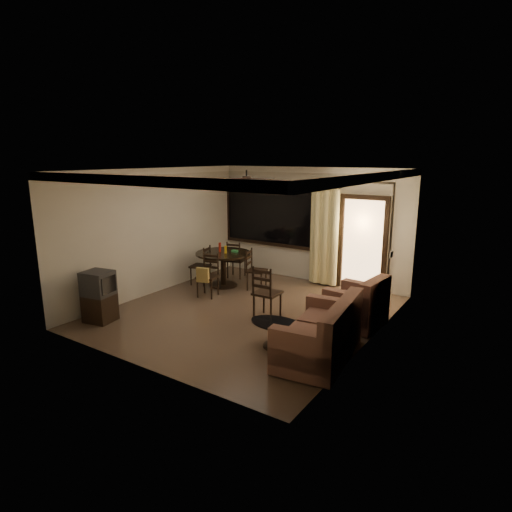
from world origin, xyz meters
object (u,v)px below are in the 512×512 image
Objects in this scene: dining_chair_north at (236,267)px; armchair at (359,306)px; dining_table at (223,260)px; dining_chair_west at (201,273)px; tv_cabinet at (99,296)px; side_chair at (267,302)px; coffee_table at (277,331)px; dining_chair_east at (256,278)px; dining_chair_south at (208,283)px; sofa at (323,336)px.

dining_chair_north reaches higher than armchair.
dining_chair_west is at bearing -160.30° from dining_table.
tv_cabinet is 0.93× the size of side_chair.
coffee_table is (-0.78, -1.58, -0.10)m from armchair.
dining_chair_west is 2.90m from tv_cabinet.
tv_cabinet is (-0.56, -3.09, -0.16)m from dining_table.
dining_chair_east is 1.20m from dining_chair_south.
side_chair reaches higher than dining_chair_east.
dining_chair_south is (0.74, -0.64, 0.02)m from dining_chair_west.
coffee_table is (2.81, -2.21, -0.37)m from dining_table.
armchair is at bearing 63.64° from coffee_table.
tv_cabinet is at bearing 71.04° from dining_chair_north.
dining_chair_east is at bearing 92.53° from dining_chair_west.
dining_chair_north is 4.22m from coffee_table.
dining_table is at bearing 141.74° from sofa.
dining_table is at bearing 89.91° from dining_chair_south.
tv_cabinet is at bearing -143.52° from armchair.
armchair is 1.72m from side_chair.
dining_chair_west is 1.03m from dining_chair_north.
dining_chair_north is 0.91× the size of side_chair.
sofa is (3.41, -1.36, 0.07)m from dining_chair_south.
tv_cabinet is (-0.75, -2.25, 0.18)m from dining_chair_south.
side_chair is at bearing 129.70° from coffee_table.
dining_table is at bearing 175.98° from armchair.
dining_table is 1.31× the size of armchair.
dining_chair_east is at bearing 129.78° from coffee_table.
dining_chair_south is at bearing -170.64° from armchair.
side_chair is (1.79, -0.38, 0.01)m from dining_chair_south.
dining_table is 0.71× the size of sofa.
dining_chair_west and dining_chair_north have the same top height.
side_chair reaches higher than dining_chair_north.
tv_cabinet is 3.16m from side_chair.
sofa is at bearing 128.64° from dining_chair_north.
dining_chair_east is 0.91× the size of side_chair.
dining_chair_south is 0.95× the size of armchair.
dining_chair_west is 4.17m from armchair.
dining_chair_west is 0.98m from dining_chair_south.
sofa is 1.56m from armchair.
coffee_table is at bearing 3.44° from tv_cabinet.
dining_table reaches higher than coffee_table.
dining_chair_north is 0.52× the size of sofa.
dining_chair_south is at bearing -13.79° from side_chair.
dining_table reaches higher than sofa.
dining_chair_north reaches higher than coffee_table.
tv_cabinet is at bearing -100.22° from dining_table.
armchair is at bearing -119.84° from dining_chair_east.
armchair is (4.14, -0.43, 0.10)m from dining_chair_west.
dining_chair_north is at bearing 46.76° from dining_chair_east.
tv_cabinet reaches higher than dining_chair_west.
side_chair reaches higher than sofa.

